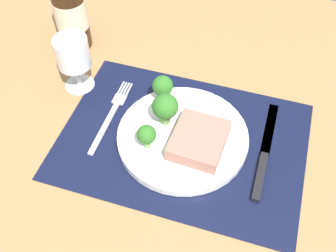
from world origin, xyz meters
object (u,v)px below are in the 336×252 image
(fork, at_px, (111,115))
(wine_bottle, at_px, (69,7))
(steak, at_px, (199,140))
(wine_glass, at_px, (73,56))
(knife, at_px, (264,156))
(plate, at_px, (183,137))

(fork, xyz_separation_m, wine_bottle, (-0.16, 0.18, 0.09))
(steak, relative_size, fork, 0.55)
(fork, distance_m, wine_bottle, 0.26)
(steak, distance_m, fork, 0.19)
(wine_bottle, bearing_deg, wine_glass, -62.23)
(knife, bearing_deg, wine_bottle, 160.81)
(knife, height_order, wine_bottle, wine_bottle)
(wine_bottle, bearing_deg, knife, -22.50)
(plate, distance_m, steak, 0.04)
(plate, relative_size, knife, 1.06)
(steak, bearing_deg, plate, 157.21)
(fork, distance_m, knife, 0.30)
(plate, height_order, knife, plate)
(plate, bearing_deg, wine_glass, 162.87)
(knife, xyz_separation_m, wine_bottle, (-0.46, 0.19, 0.09))
(plate, bearing_deg, fork, 174.59)
(fork, bearing_deg, knife, 0.01)
(knife, relative_size, wine_glass, 1.91)
(steak, relative_size, knife, 0.46)
(fork, distance_m, wine_glass, 0.14)
(plate, distance_m, wine_bottle, 0.38)
(plate, bearing_deg, wine_bottle, 147.64)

